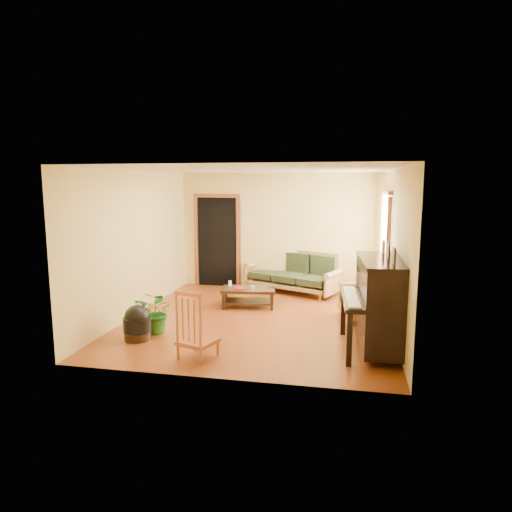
% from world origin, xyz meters
% --- Properties ---
extents(floor, '(5.00, 5.00, 0.00)m').
position_xyz_m(floor, '(0.00, 0.00, 0.00)').
color(floor, '#60250C').
rests_on(floor, ground).
extents(doorway, '(1.08, 0.16, 2.05)m').
position_xyz_m(doorway, '(-1.45, 2.48, 1.02)').
color(doorway, black).
rests_on(doorway, floor).
extents(window, '(0.12, 1.36, 1.46)m').
position_xyz_m(window, '(2.21, 1.30, 1.50)').
color(window, white).
rests_on(window, right_wall).
extents(sofa, '(2.24, 1.63, 0.89)m').
position_xyz_m(sofa, '(0.33, 2.16, 0.44)').
color(sofa, brown).
rests_on(sofa, floor).
extents(coffee_table, '(1.09, 0.69, 0.37)m').
position_xyz_m(coffee_table, '(-0.35, 0.78, 0.19)').
color(coffee_table, black).
rests_on(coffee_table, floor).
extents(armchair, '(0.98, 1.02, 0.88)m').
position_xyz_m(armchair, '(1.78, 0.34, 0.44)').
color(armchair, brown).
rests_on(armchair, floor).
extents(piano, '(0.99, 1.56, 1.33)m').
position_xyz_m(piano, '(2.00, -1.12, 0.66)').
color(piano, black).
rests_on(piano, floor).
extents(footstool, '(0.52, 0.52, 0.40)m').
position_xyz_m(footstool, '(-1.62, -1.37, 0.20)').
color(footstool, black).
rests_on(footstool, floor).
extents(red_chair, '(0.58, 0.61, 0.96)m').
position_xyz_m(red_chair, '(-0.47, -1.91, 0.48)').
color(red_chair, brown).
rests_on(red_chair, floor).
extents(leaning_frame, '(0.49, 0.15, 0.64)m').
position_xyz_m(leaning_frame, '(1.51, 2.33, 0.32)').
color(leaning_frame, '#B28D3B').
rests_on(leaning_frame, floor).
extents(ceramic_crock, '(0.19, 0.19, 0.23)m').
position_xyz_m(ceramic_crock, '(1.89, 2.17, 0.11)').
color(ceramic_crock, '#2F498F').
rests_on(ceramic_crock, floor).
extents(potted_plant, '(0.72, 0.65, 0.70)m').
position_xyz_m(potted_plant, '(-1.46, -1.02, 0.35)').
color(potted_plant, '#1D5B1A').
rests_on(potted_plant, floor).
extents(book, '(0.16, 0.21, 0.02)m').
position_xyz_m(book, '(-0.57, 0.68, 0.38)').
color(book, '#A31516').
rests_on(book, coffee_table).
extents(candle, '(0.08, 0.08, 0.11)m').
position_xyz_m(candle, '(-0.74, 0.87, 0.43)').
color(candle, white).
rests_on(candle, coffee_table).
extents(glass_jar, '(0.10, 0.10, 0.06)m').
position_xyz_m(glass_jar, '(-0.26, 0.74, 0.40)').
color(glass_jar, silver).
rests_on(glass_jar, coffee_table).
extents(remote, '(0.14, 0.07, 0.01)m').
position_xyz_m(remote, '(0.09, 0.91, 0.38)').
color(remote, black).
rests_on(remote, coffee_table).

